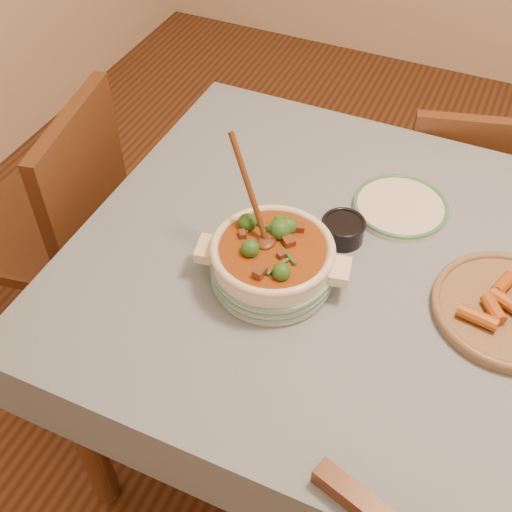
# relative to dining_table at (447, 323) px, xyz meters

# --- Properties ---
(floor) EXTENTS (4.50, 4.50, 0.00)m
(floor) POSITION_rel_dining_table_xyz_m (0.00, 0.00, -0.66)
(floor) COLOR #422212
(floor) RESTS_ON ground
(dining_table) EXTENTS (1.68, 1.08, 0.76)m
(dining_table) POSITION_rel_dining_table_xyz_m (0.00, 0.00, 0.00)
(dining_table) COLOR brown
(dining_table) RESTS_ON floor
(stew_casserole) EXTENTS (0.33, 0.29, 0.31)m
(stew_casserole) POSITION_rel_dining_table_xyz_m (-0.37, -0.12, 0.16)
(stew_casserole) COLOR #F0E7C9
(stew_casserole) RESTS_ON dining_table
(white_plate) EXTENTS (0.29, 0.29, 0.02)m
(white_plate) POSITION_rel_dining_table_xyz_m (-0.18, 0.21, 0.10)
(white_plate) COLOR white
(white_plate) RESTS_ON dining_table
(condiment_bowl) EXTENTS (0.11, 0.11, 0.05)m
(condiment_bowl) POSITION_rel_dining_table_xyz_m (-0.28, 0.07, 0.12)
(condiment_bowl) COLOR black
(condiment_bowl) RESTS_ON dining_table
(fried_plate) EXTENTS (0.38, 0.38, 0.05)m
(fried_plate) POSITION_rel_dining_table_xyz_m (0.10, -0.01, 0.11)
(fried_plate) COLOR #937451
(fried_plate) RESTS_ON dining_table
(chair_far) EXTENTS (0.46, 0.46, 0.80)m
(chair_far) POSITION_rel_dining_table_xyz_m (-0.08, 0.70, -0.21)
(chair_far) COLOR brown
(chair_far) RESTS_ON floor
(chair_left) EXTENTS (0.48, 0.48, 0.89)m
(chair_left) POSITION_rel_dining_table_xyz_m (-1.10, 0.04, -0.16)
(chair_left) COLOR brown
(chair_left) RESTS_ON floor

